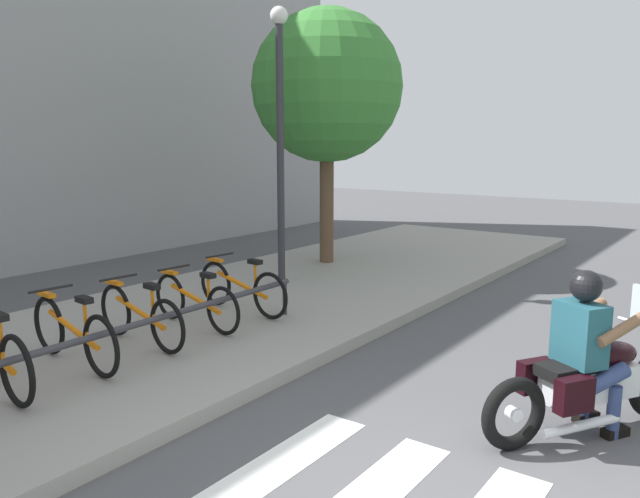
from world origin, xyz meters
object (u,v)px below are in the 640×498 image
(bicycle_5, at_px, (195,301))
(bicycle_6, at_px, (241,287))
(rider, at_px, (587,342))
(bike_rack, at_px, (105,336))
(tree_near_rack, at_px, (327,87))
(bicycle_3, at_px, (73,333))
(bicycle_4, at_px, (140,315))
(street_lamp, at_px, (280,124))
(motorcycle, at_px, (591,382))

(bicycle_5, relative_size, bicycle_6, 0.96)
(rider, relative_size, bicycle_6, 0.83)
(bike_rack, distance_m, tree_near_rack, 7.00)
(bicycle_5, xyz_separation_m, tree_near_rack, (4.46, 1.13, 2.96))
(bicycle_5, relative_size, bike_rack, 0.29)
(rider, distance_m, bicycle_3, 4.93)
(bicycle_4, height_order, tree_near_rack, tree_near_rack)
(bicycle_5, relative_size, street_lamp, 0.37)
(motorcycle, xyz_separation_m, bicycle_3, (-1.87, 4.63, 0.05))
(bicycle_5, xyz_separation_m, bike_rack, (-1.69, -0.56, 0.09))
(motorcycle, height_order, bicycle_4, motorcycle)
(rider, bearing_deg, street_lamp, 64.90)
(bicycle_3, distance_m, bicycle_4, 0.85)
(bicycle_3, height_order, tree_near_rack, tree_near_rack)
(motorcycle, relative_size, bicycle_6, 1.12)
(bike_rack, height_order, street_lamp, street_lamp)
(bicycle_4, relative_size, bicycle_6, 0.96)
(bicycle_3, height_order, street_lamp, street_lamp)
(bicycle_3, relative_size, bicycle_4, 1.04)
(street_lamp, bearing_deg, bicycle_3, -170.28)
(motorcycle, relative_size, street_lamp, 0.43)
(motorcycle, height_order, rider, rider)
(bike_rack, xyz_separation_m, tree_near_rack, (6.15, 1.69, 2.87))
(rider, relative_size, bicycle_3, 0.83)
(bicycle_4, xyz_separation_m, street_lamp, (3.45, 0.74, 2.23))
(motorcycle, height_order, bicycle_6, motorcycle)
(motorcycle, xyz_separation_m, bicycle_5, (-0.18, 4.63, 0.03))
(bicycle_4, relative_size, street_lamp, 0.37)
(bicycle_5, distance_m, tree_near_rack, 5.47)
(rider, distance_m, bicycle_4, 4.69)
(bicycle_4, bearing_deg, rider, -78.21)
(motorcycle, relative_size, bicycle_5, 1.16)
(bike_rack, bearing_deg, tree_near_rack, 15.35)
(bicycle_5, bearing_deg, tree_near_rack, 14.26)
(bike_rack, bearing_deg, bicycle_4, 33.26)
(motorcycle, relative_size, bicycle_4, 1.16)
(bicycle_6, relative_size, bike_rack, 0.30)
(bicycle_6, xyz_separation_m, bike_rack, (-2.54, -0.55, 0.08))
(motorcycle, xyz_separation_m, tree_near_rack, (4.29, 5.76, 2.99))
(bicycle_4, bearing_deg, tree_near_rack, 12.07)
(bicycle_3, distance_m, bicycle_6, 2.54)
(motorcycle, height_order, street_lamp, street_lamp)
(bicycle_4, relative_size, tree_near_rack, 0.34)
(motorcycle, bearing_deg, bicycle_3, 111.97)
(tree_near_rack, bearing_deg, rider, -127.27)
(motorcycle, distance_m, bicycle_6, 4.68)
(bicycle_6, relative_size, tree_near_rack, 0.35)
(bicycle_5, bearing_deg, street_lamp, 15.76)
(bicycle_6, distance_m, street_lamp, 2.93)
(bicycle_5, xyz_separation_m, bicycle_6, (0.85, -0.00, 0.01))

